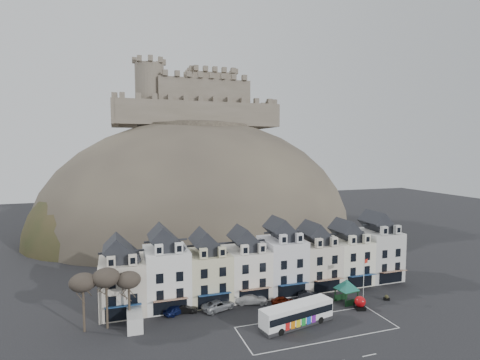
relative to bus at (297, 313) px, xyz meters
name	(u,v)px	position (x,y,z in m)	size (l,w,h in m)	color
ground	(309,334)	(0.39, -2.80, -1.77)	(300.00, 300.00, 0.00)	black
coach_bay_markings	(317,328)	(2.39, -1.55, -1.77)	(22.00, 7.50, 0.01)	silver
townhouse_terrace	(265,262)	(0.54, 13.17, 3.52)	(54.40, 9.35, 11.80)	beige
castle_hill	(203,229)	(1.65, 66.15, -1.67)	(100.00, 76.00, 68.00)	#3B342E
castle	(195,101)	(0.90, 73.13, 38.42)	(50.20, 22.20, 22.00)	#635A4B
tree_left_far	(83,283)	(-28.61, 7.70, 5.12)	(3.61, 3.61, 8.24)	#342921
tree_left_mid	(106,278)	(-25.61, 7.70, 5.47)	(3.78, 3.78, 8.64)	#342921
tree_left_near	(129,280)	(-22.61, 7.70, 4.78)	(3.43, 3.43, 7.84)	#342921
bus	(297,313)	(0.00, 0.00, 0.00)	(11.67, 4.85, 3.21)	#262628
bus_shelter	(347,285)	(11.34, 4.49, 1.27)	(6.11, 6.11, 3.92)	black
red_buoy	(360,303)	(11.88, 1.62, -0.69)	(1.71, 1.71, 2.12)	black
flagpole	(364,277)	(14.16, 3.80, 2.43)	(1.00, 0.43, 7.36)	silver
white_van	(135,320)	(-21.95, 6.70, -0.67)	(2.16, 4.86, 2.21)	silver
planter_west	(356,302)	(12.39, 3.29, -1.27)	(1.15, 0.81, 1.05)	black
planter_east	(387,298)	(18.30, 3.20, -1.34)	(1.01, 0.72, 0.91)	black
car_navy	(177,309)	(-15.61, 9.20, -1.06)	(1.70, 4.22, 1.44)	#0D1541
car_black	(185,309)	(-14.41, 9.14, -1.14)	(1.35, 3.87, 1.27)	black
car_silver	(218,305)	(-9.21, 8.59, -1.02)	(2.49, 5.32, 1.50)	#A0A2A7
car_white	(251,299)	(-3.55, 9.20, -0.99)	(2.21, 5.43, 1.58)	silver
car_maroon	(283,301)	(1.19, 7.22, -1.14)	(1.50, 3.72, 1.27)	#511004
car_charcoal	(310,295)	(6.39, 7.76, -1.13)	(1.37, 3.93, 1.30)	black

